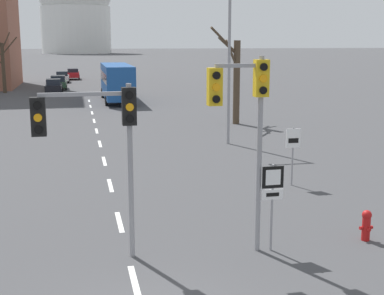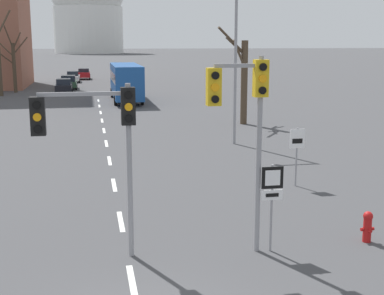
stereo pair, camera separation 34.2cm
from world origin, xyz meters
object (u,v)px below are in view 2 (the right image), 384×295
Objects in this scene: traffic_signal_centre_tall at (97,128)px; route_sign_post at (272,193)px; sedan_mid_centre at (73,77)px; city_bus at (126,80)px; speed_limit_sign at (297,147)px; street_lamp_right at (229,52)px; sedan_near_right at (84,74)px; fire_hydrant at (368,225)px; sedan_near_left at (69,82)px; traffic_signal_near_right at (244,106)px; sedan_far_left at (64,86)px.

route_sign_post is at bearing -4.94° from traffic_signal_centre_tall.
route_sign_post is 64.04m from sedan_mid_centre.
traffic_signal_centre_tall is at bearing -95.02° from city_bus.
route_sign_post is (4.58, -0.40, -1.86)m from traffic_signal_centre_tall.
sedan_mid_centre is 0.38× the size of city_bus.
traffic_signal_centre_tall is 37.99m from city_bus.
speed_limit_sign is 9.71m from street_lamp_right.
traffic_signal_centre_tall reaches higher than sedan_near_right.
city_bus is at bearing -82.41° from sedan_near_right.
sedan_near_right reaches higher than sedan_mid_centre.
sedan_near_left is at bearing 100.86° from fire_hydrant.
speed_limit_sign is 6.20m from fire_hydrant.
sedan_near_right is at bearing 97.59° from city_bus.
sedan_near_right is at bearing 97.76° from speed_limit_sign.
traffic_signal_near_right is 2.48m from route_sign_post.
speed_limit_sign is 2.59× the size of fire_hydrant.
sedan_far_left is at bearing 124.40° from city_bus.
traffic_signal_centre_tall is 1.07× the size of sedan_near_right.
sedan_near_left reaches higher than sedan_near_right.
fire_hydrant is 15.83m from street_lamp_right.
traffic_signal_centre_tall reaches higher than speed_limit_sign.
traffic_signal_centre_tall is at bearing -87.92° from sedan_mid_centre.
sedan_mid_centre is (-2.30, 63.27, -2.73)m from traffic_signal_centre_tall.
speed_limit_sign is 0.57× the size of sedan_mid_centre.
fire_hydrant is (-0.26, -6.09, -1.10)m from speed_limit_sign.
speed_limit_sign is 0.28× the size of street_lamp_right.
route_sign_post is at bearing -177.35° from fire_hydrant.
fire_hydrant is 0.22× the size of sedan_far_left.
traffic_signal_centre_tall is 0.43× the size of city_bus.
city_bus is at bearing 96.30° from fire_hydrant.
traffic_signal_near_right reaches higher than sedan_far_left.
sedan_near_right is (-0.85, 69.15, -2.67)m from traffic_signal_centre_tall.
city_bus is (5.62, -25.46, 1.26)m from sedan_mid_centre.
route_sign_post is 69.76m from sedan_near_right.
sedan_near_right is at bearing 94.46° from route_sign_post.
fire_hydrant is (7.53, -0.26, -3.02)m from traffic_signal_centre_tall.
route_sign_post is 0.59× the size of sedan_mid_centre.
city_bus is at bearing 90.70° from traffic_signal_near_right.
route_sign_post is 2.68× the size of fire_hydrant.
sedan_far_left is (-2.03, -22.28, -0.02)m from sedan_near_right.
sedan_far_left is 0.38× the size of city_bus.
route_sign_post is (0.79, -0.10, -2.35)m from traffic_signal_near_right.
sedan_near_left is 15.55m from city_bus.
fire_hydrant is (3.74, 0.04, -3.52)m from traffic_signal_near_right.
traffic_signal_centre_tall is at bearing 175.06° from route_sign_post.
street_lamp_right is at bearing -72.25° from sedan_far_left.
traffic_signal_centre_tall reaches higher than sedan_mid_centre.
street_lamp_right reaches higher than route_sign_post.
traffic_signal_near_right is at bearing 172.88° from route_sign_post.
street_lamp_right is 33.84m from sedan_far_left.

